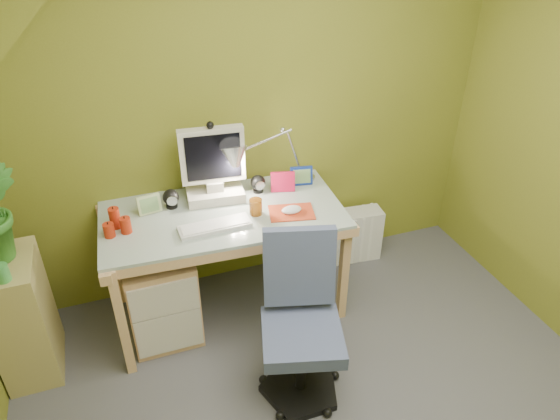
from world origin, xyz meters
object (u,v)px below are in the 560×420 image
object	(u,v)px
desk_lamp	(284,143)
side_ledge	(23,317)
desk	(226,263)
monitor	(212,157)
radiator	(353,235)
task_chair	(302,336)

from	to	relation	value
desk_lamp	side_ledge	distance (m)	1.78
desk	desk_lamp	world-z (taller)	desk_lamp
monitor	desk	bearing A→B (deg)	-84.48
radiator	task_chair	bearing A→B (deg)	-123.65
task_chair	desk	bearing A→B (deg)	120.36
radiator	desk_lamp	bearing A→B (deg)	-169.64
desk	desk_lamp	bearing A→B (deg)	24.80
desk	radiator	size ratio (longest dim) A/B	3.53
desk	monitor	size ratio (longest dim) A/B	2.56
side_ledge	task_chair	bearing A→B (deg)	-26.54
monitor	desk_lamp	size ratio (longest dim) A/B	0.92
task_chair	radiator	xyz separation A→B (m)	(0.81, 1.00, -0.22)
desk	monitor	xyz separation A→B (m)	(-0.00, 0.18, 0.65)
desk_lamp	task_chair	xyz separation A→B (m)	(-0.25, -0.95, -0.63)
monitor	radiator	distance (m)	1.31
radiator	desk	bearing A→B (deg)	-161.92
desk	radiator	world-z (taller)	desk
monitor	side_ledge	xyz separation A→B (m)	(-1.17, -0.27, -0.65)
monitor	desk_lamp	world-z (taller)	desk_lamp
radiator	monitor	bearing A→B (deg)	-171.88
monitor	side_ledge	bearing A→B (deg)	-161.73
desk_lamp	side_ledge	xyz separation A→B (m)	(-1.62, -0.27, -0.68)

